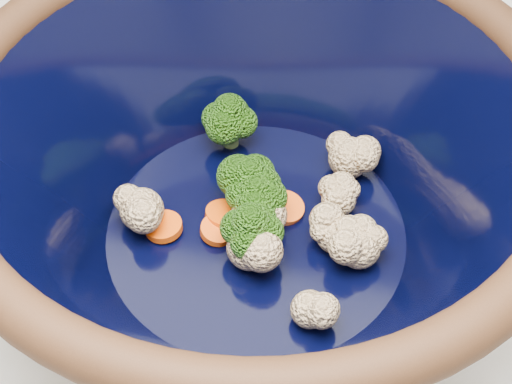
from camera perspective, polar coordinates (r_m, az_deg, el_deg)
The scene contains 2 objects.
mixing_bowl at distance 0.48m, azimuth 0.00°, elevation 1.32°, with size 0.44×0.44×0.18m.
vegetable_pile at distance 0.52m, azimuth 0.42°, elevation -0.45°, with size 0.19×0.18×0.05m.
Camera 1 is at (0.04, -0.32, 1.35)m, focal length 50.00 mm.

